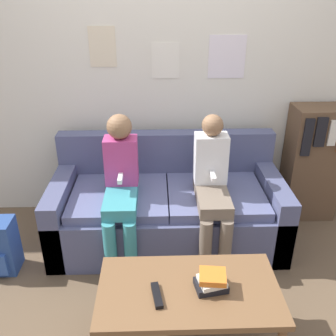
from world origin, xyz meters
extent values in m
plane|color=brown|center=(0.00, 0.00, 0.00)|extent=(10.00, 10.00, 0.00)
cube|color=silver|center=(0.00, 1.05, 1.30)|extent=(8.00, 0.06, 2.60)
cube|color=beige|center=(-0.49, 1.01, 1.45)|extent=(0.21, 0.00, 0.31)
cube|color=white|center=(0.00, 1.01, 1.34)|extent=(0.22, 0.00, 0.28)
cube|color=silver|center=(0.49, 1.01, 1.37)|extent=(0.30, 0.00, 0.34)
cube|color=#4C5175|center=(0.00, 0.50, 0.20)|extent=(1.78, 0.84, 0.39)
cube|color=#4C5175|center=(0.00, 0.85, 0.60)|extent=(1.78, 0.14, 0.41)
cube|color=#4C5175|center=(-0.82, 0.50, 0.28)|extent=(0.14, 0.84, 0.55)
cube|color=#4C5175|center=(0.82, 0.50, 0.28)|extent=(0.14, 0.84, 0.55)
cube|color=slate|center=(-0.37, 0.46, 0.43)|extent=(0.73, 0.68, 0.07)
cube|color=slate|center=(0.37, 0.46, 0.43)|extent=(0.73, 0.68, 0.07)
cube|color=brown|center=(0.08, -0.54, 0.43)|extent=(0.97, 0.53, 0.04)
cylinder|color=brown|center=(-0.36, -0.31, 0.20)|extent=(0.04, 0.04, 0.41)
cylinder|color=brown|center=(0.52, -0.31, 0.20)|extent=(0.04, 0.04, 0.41)
cylinder|color=teal|center=(-0.41, 0.05, 0.23)|extent=(0.09, 0.09, 0.46)
cylinder|color=teal|center=(-0.27, 0.05, 0.23)|extent=(0.09, 0.09, 0.46)
cube|color=teal|center=(-0.34, 0.32, 0.51)|extent=(0.23, 0.52, 0.09)
cube|color=#B73D7F|center=(-0.34, 0.47, 0.73)|extent=(0.24, 0.16, 0.35)
sphere|color=#8C6647|center=(-0.34, 0.47, 0.99)|extent=(0.18, 0.18, 0.18)
cube|color=white|center=(-0.34, 0.32, 0.66)|extent=(0.03, 0.12, 0.03)
cylinder|color=#756656|center=(0.25, 0.05, 0.23)|extent=(0.09, 0.09, 0.46)
cylinder|color=#756656|center=(0.39, 0.05, 0.23)|extent=(0.09, 0.09, 0.46)
cube|color=#756656|center=(0.32, 0.32, 0.51)|extent=(0.23, 0.52, 0.09)
cube|color=white|center=(0.32, 0.47, 0.74)|extent=(0.24, 0.16, 0.37)
sphere|color=#8C6647|center=(0.32, 0.47, 0.99)|extent=(0.16, 0.16, 0.16)
cube|color=white|center=(0.32, 0.32, 0.66)|extent=(0.03, 0.12, 0.03)
cube|color=black|center=(-0.09, -0.59, 0.45)|extent=(0.07, 0.17, 0.02)
cube|color=black|center=(0.20, -0.54, 0.46)|extent=(0.18, 0.15, 0.04)
cube|color=silver|center=(0.20, -0.54, 0.50)|extent=(0.16, 0.15, 0.03)
cube|color=orange|center=(0.20, -0.54, 0.53)|extent=(0.15, 0.14, 0.03)
cube|color=brown|center=(1.26, 0.85, 0.50)|extent=(0.43, 0.30, 1.00)
cube|color=black|center=(1.11, 0.69, 0.80)|extent=(0.07, 0.02, 0.31)
cube|color=black|center=(1.21, 0.69, 0.85)|extent=(0.09, 0.02, 0.24)
cube|color=silver|center=(1.31, 0.69, 0.84)|extent=(0.06, 0.02, 0.21)
camera|label=1|loc=(-0.08, -2.03, 1.89)|focal=40.00mm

